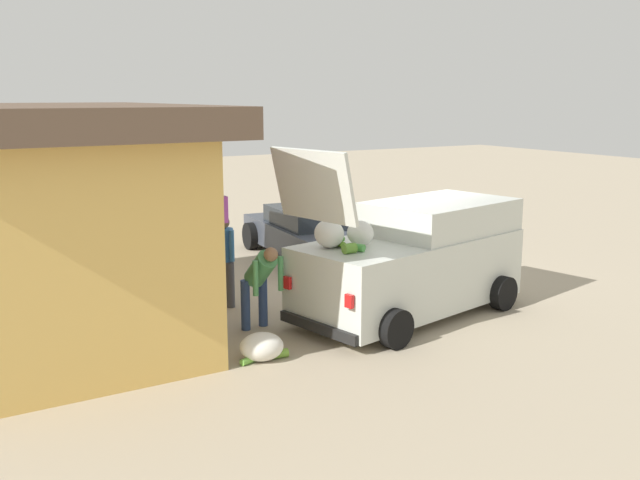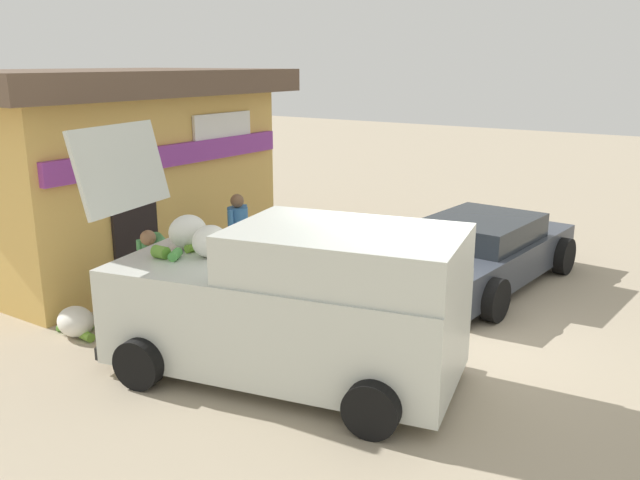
# 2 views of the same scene
# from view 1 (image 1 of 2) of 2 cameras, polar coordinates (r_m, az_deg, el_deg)

# --- Properties ---
(ground_plane) EXTENTS (60.00, 60.00, 0.00)m
(ground_plane) POSITION_cam_1_polar(r_m,az_deg,el_deg) (14.40, 6.10, -3.52)
(ground_plane) COLOR tan
(storefront_bar) EXTENTS (6.31, 4.28, 3.61)m
(storefront_bar) POSITION_cam_1_polar(r_m,az_deg,el_deg) (11.60, -20.79, 1.61)
(storefront_bar) COLOR #E0B259
(storefront_bar) RESTS_ON ground_plane
(delivery_van) EXTENTS (2.85, 4.77, 2.99)m
(delivery_van) POSITION_cam_1_polar(r_m,az_deg,el_deg) (12.30, 7.64, -1.55)
(delivery_van) COLOR silver
(delivery_van) RESTS_ON ground_plane
(parked_sedan) EXTENTS (4.44, 2.41, 1.18)m
(parked_sedan) POSITION_cam_1_polar(r_m,az_deg,el_deg) (16.49, -0.74, 0.54)
(parked_sedan) COLOR #383D47
(parked_sedan) RESTS_ON ground_plane
(vendor_standing) EXTENTS (0.56, 0.41, 1.65)m
(vendor_standing) POSITION_cam_1_polar(r_m,az_deg,el_deg) (12.76, -7.77, -1.13)
(vendor_standing) COLOR #4C4C51
(vendor_standing) RESTS_ON ground_plane
(customer_bending) EXTENTS (0.75, 0.59, 1.44)m
(customer_bending) POSITION_cam_1_polar(r_m,az_deg,el_deg) (11.32, -4.86, -3.13)
(customer_bending) COLOR navy
(customer_bending) RESTS_ON ground_plane
(unloaded_banana_pile) EXTENTS (0.67, 0.78, 0.41)m
(unloaded_banana_pile) POSITION_cam_1_polar(r_m,az_deg,el_deg) (10.27, -4.74, -8.66)
(unloaded_banana_pile) COLOR silver
(unloaded_banana_pile) RESTS_ON ground_plane
(paint_bucket) EXTENTS (0.31, 0.31, 0.42)m
(paint_bucket) POSITION_cam_1_polar(r_m,az_deg,el_deg) (14.75, -9.87, -2.43)
(paint_bucket) COLOR #BF3F33
(paint_bucket) RESTS_ON ground_plane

